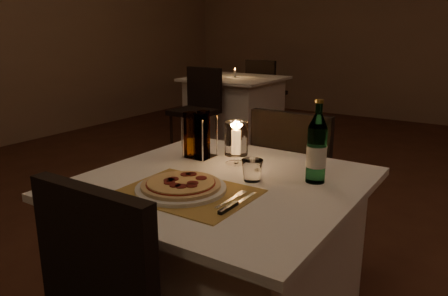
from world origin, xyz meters
The scene contains 15 objects.
main_table centered at (-0.16, -0.29, 0.37)m, with size 1.00×1.00×0.74m.
chair_far centered at (-0.16, 0.42, 0.55)m, with size 0.42×0.42×0.90m.
placemat centered at (-0.18, -0.47, 0.74)m, with size 0.45×0.34×0.00m, color #B88D3F.
plate centered at (-0.21, -0.47, 0.75)m, with size 0.32×0.32×0.01m, color white.
pizza centered at (-0.21, -0.47, 0.77)m, with size 0.28×0.28×0.02m.
fork centered at (-0.01, -0.44, 0.75)m, with size 0.02×0.18×0.00m.
knife centered at (0.02, -0.50, 0.75)m, with size 0.02×0.22×0.01m.
tumbler centered at (-0.05, -0.24, 0.78)m, with size 0.08×0.08×0.08m, color white, non-canonical shape.
water_bottle centered at (0.15, -0.12, 0.86)m, with size 0.07×0.07×0.31m.
hurricane_candle centered at (-0.20, -0.11, 0.85)m, with size 0.10×0.10×0.19m.
cruet_caddy centered at (-0.40, -0.11, 0.84)m, with size 0.12×0.12×0.21m.
neighbor_table_left centered at (-1.98, 2.76, 0.37)m, with size 1.00×1.00×0.74m.
neighbor_chair_la centered at (-1.98, 2.04, 0.55)m, with size 0.42×0.42×0.90m.
neighbor_chair_lb centered at (-1.98, 3.47, 0.55)m, with size 0.42×0.42×0.90m.
neighbor_candle_left centered at (-1.98, 2.76, 0.79)m, with size 0.03×0.03×0.11m.
Camera 1 is at (0.71, -1.59, 1.29)m, focal length 35.00 mm.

